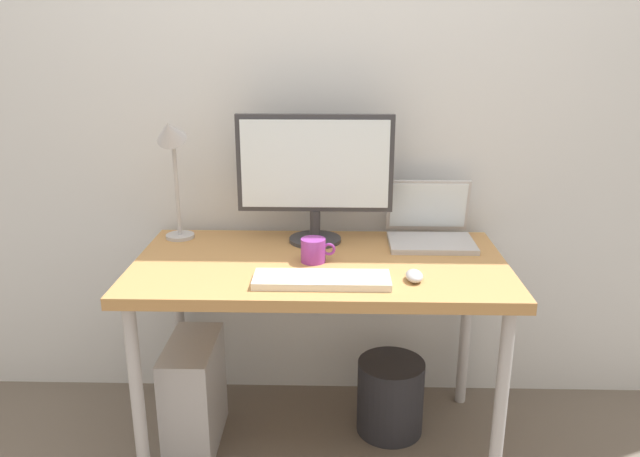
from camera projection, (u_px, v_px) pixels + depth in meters
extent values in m
plane|color=#665B51|center=(320.00, 440.00, 2.40)|extent=(6.00, 6.00, 0.00)
cube|color=silver|center=(323.00, 91.00, 2.40)|extent=(4.40, 0.04, 2.60)
cube|color=#B7844C|center=(320.00, 266.00, 2.18)|extent=(1.32, 0.69, 0.04)
cylinder|color=#B2B2B7|center=(138.00, 400.00, 2.04)|extent=(0.04, 0.04, 0.71)
cylinder|color=#B2B2B7|center=(501.00, 406.00, 2.01)|extent=(0.04, 0.04, 0.71)
cylinder|color=#B2B2B7|center=(180.00, 323.00, 2.58)|extent=(0.04, 0.04, 0.71)
cylinder|color=#B2B2B7|center=(466.00, 327.00, 2.55)|extent=(0.04, 0.04, 0.71)
cylinder|color=#333338|center=(315.00, 239.00, 2.38)|extent=(0.20, 0.20, 0.01)
cylinder|color=#333338|center=(315.00, 224.00, 2.36)|extent=(0.04, 0.04, 0.11)
cube|color=#333338|center=(315.00, 163.00, 2.29)|extent=(0.58, 0.03, 0.36)
cube|color=white|center=(315.00, 164.00, 2.27)|extent=(0.55, 0.01, 0.33)
cube|color=#B2B2B7|center=(431.00, 243.00, 2.33)|extent=(0.32, 0.22, 0.02)
cube|color=#B2B2B7|center=(428.00, 205.00, 2.42)|extent=(0.32, 0.05, 0.21)
cube|color=white|center=(428.00, 205.00, 2.41)|extent=(0.30, 0.04, 0.18)
cylinder|color=#B2B2B7|center=(180.00, 236.00, 2.42)|extent=(0.11, 0.11, 0.01)
cylinder|color=#B2B2B7|center=(177.00, 187.00, 2.36)|extent=(0.02, 0.02, 0.38)
cone|color=#B2B2B7|center=(170.00, 131.00, 2.26)|extent=(0.11, 0.14, 0.13)
cube|color=silver|center=(322.00, 280.00, 1.98)|extent=(0.44, 0.14, 0.02)
ellipsoid|color=#B2B2B7|center=(414.00, 276.00, 2.00)|extent=(0.06, 0.09, 0.03)
cylinder|color=purple|center=(313.00, 250.00, 2.16)|extent=(0.09, 0.09, 0.08)
torus|color=purple|center=(329.00, 249.00, 2.15)|extent=(0.05, 0.01, 0.05)
cube|color=#B2B2B7|center=(194.00, 393.00, 2.33)|extent=(0.18, 0.36, 0.42)
cylinder|color=#232328|center=(390.00, 396.00, 2.42)|extent=(0.26, 0.26, 0.30)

